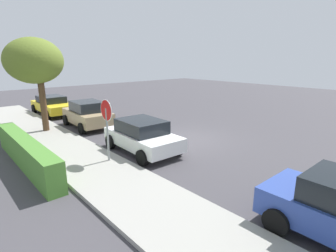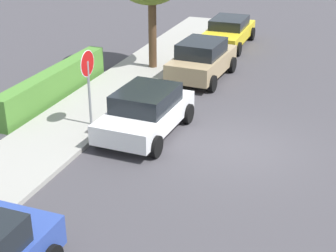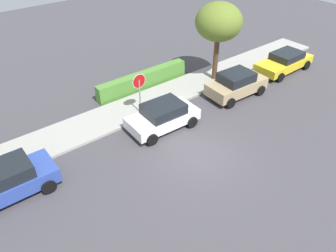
# 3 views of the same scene
# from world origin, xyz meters

# --- Properties ---
(ground_plane) EXTENTS (60.00, 60.00, 0.00)m
(ground_plane) POSITION_xyz_m (0.00, 0.00, 0.00)
(ground_plane) COLOR #423F44
(sidewalk_curb) EXTENTS (32.00, 2.53, 0.14)m
(sidewalk_curb) POSITION_xyz_m (0.00, 5.37, 0.07)
(sidewalk_curb) COLOR #9E9B93
(sidewalk_curb) RESTS_ON ground_plane
(stop_sign) EXTENTS (0.83, 0.08, 2.54)m
(stop_sign) POSITION_xyz_m (-0.21, 4.66, 1.76)
(stop_sign) COLOR gray
(stop_sign) RESTS_ON ground_plane
(parked_car_white) EXTENTS (3.89, 2.15, 1.44)m
(parked_car_white) POSITION_xyz_m (0.01, 2.87, 0.75)
(parked_car_white) COLOR white
(parked_car_white) RESTS_ON ground_plane
(parked_car_tan) EXTENTS (3.89, 2.13, 1.58)m
(parked_car_tan) POSITION_xyz_m (5.64, 2.76, 0.80)
(parked_car_tan) COLOR tan
(parked_car_tan) RESTS_ON ground_plane
(parked_car_blue) EXTENTS (3.92, 2.02, 1.53)m
(parked_car_blue) POSITION_xyz_m (-7.95, 3.03, 0.78)
(parked_car_blue) COLOR #2D479E
(parked_car_blue) RESTS_ON ground_plane
(parked_car_yellow) EXTENTS (4.51, 2.01, 1.34)m
(parked_car_yellow) POSITION_xyz_m (10.93, 3.02, 0.70)
(parked_car_yellow) COLOR yellow
(parked_car_yellow) RESTS_ON ground_plane
(street_tree_near_corner) EXTENTS (2.93, 2.93, 5.09)m
(street_tree_near_corner) POSITION_xyz_m (6.20, 5.20, 3.86)
(street_tree_near_corner) COLOR #513823
(street_tree_near_corner) RESTS_ON ground_plane
(front_yard_hedge) EXTENTS (6.54, 0.60, 1.09)m
(front_yard_hedge) POSITION_xyz_m (1.70, 7.13, 0.54)
(front_yard_hedge) COLOR #4C8433
(front_yard_hedge) RESTS_ON ground_plane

